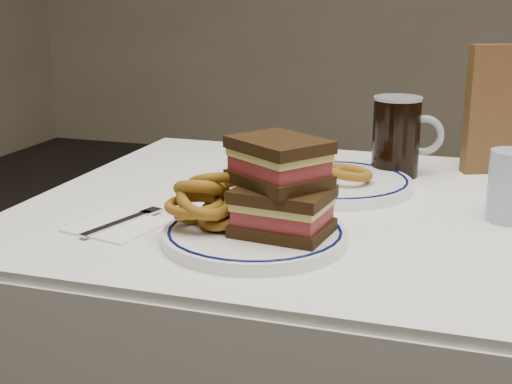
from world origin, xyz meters
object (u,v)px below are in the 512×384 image
(reuben_sandwich, at_px, (281,186))
(beer_mug, at_px, (398,136))
(far_plate, at_px, (334,183))
(main_plate, at_px, (255,235))

(reuben_sandwich, height_order, beer_mug, beer_mug)
(reuben_sandwich, distance_m, far_plate, 0.32)
(beer_mug, xyz_separation_m, far_plate, (-0.10, -0.13, -0.07))
(main_plate, distance_m, far_plate, 0.32)
(reuben_sandwich, bearing_deg, beer_mug, 76.12)
(main_plate, height_order, reuben_sandwich, reuben_sandwich)
(main_plate, bearing_deg, far_plate, 80.87)
(beer_mug, bearing_deg, far_plate, -125.57)
(main_plate, relative_size, reuben_sandwich, 1.62)
(beer_mug, distance_m, far_plate, 0.18)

